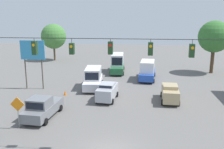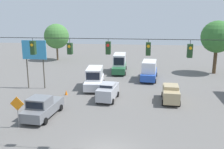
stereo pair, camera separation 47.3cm
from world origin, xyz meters
The scene contains 16 objects.
overhead_signal_span centered at (0.02, -0.82, 5.66)m, with size 21.85×0.38×8.48m.
sedan_tan_oncoming_far centered at (-5.49, -12.04, 1.02)m, with size 2.11×4.49×1.96m.
sedan_silver_withflow_mid centered at (1.70, -11.67, 1.04)m, with size 2.33×4.39×2.00m.
box_truck_blue_oncoming_deep centered at (-3.14, -21.93, 1.44)m, with size 2.73×6.55×2.93m.
pickup_truck_grey_parked_shoulder centered at (7.20, -5.83, 0.98)m, with size 2.61×5.49×2.12m.
box_truck_white_withflow_far centered at (4.27, -16.47, 1.36)m, with size 2.82×6.43×2.74m.
box_truck_green_withflow_deep centered at (1.91, -26.62, 1.55)m, with size 2.60×7.14×3.18m.
traffic_cone_nearest centered at (7.08, -4.21, 0.31)m, with size 0.34×0.34×0.61m, color orange.
traffic_cone_second centered at (7.05, -6.42, 0.31)m, with size 0.34×0.34×0.61m, color orange.
traffic_cone_third centered at (6.88, -8.54, 0.31)m, with size 0.34×0.34×0.61m, color orange.
traffic_cone_fourth centered at (7.12, -10.66, 0.31)m, with size 0.34×0.34×0.61m, color orange.
traffic_cone_fifth centered at (7.12, -12.85, 0.31)m, with size 0.34×0.34×0.61m, color orange.
roadside_billboard centered at (12.04, -15.25, 4.67)m, with size 3.30×0.16×6.47m.
work_zone_sign centered at (8.33, -3.28, 1.99)m, with size 1.27×0.06×2.84m.
tree_horizon_left centered at (16.79, -36.85, 5.25)m, with size 5.38×5.38×7.95m.
tree_horizon_right centered at (-14.20, -27.77, 6.17)m, with size 5.31×5.31×8.87m.
Camera 2 is at (-2.49, 15.73, 9.56)m, focal length 40.00 mm.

